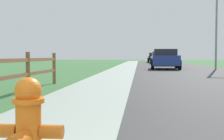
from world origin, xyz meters
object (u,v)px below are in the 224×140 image
(parked_car_black, at_px, (154,58))
(parked_suv_blue, at_px, (165,59))
(street_lamp, at_px, (218,10))
(fire_hydrant, at_px, (28,129))
(parked_car_silver, at_px, (165,58))
(parked_car_white, at_px, (158,58))

(parked_car_black, bearing_deg, parked_suv_blue, -90.86)
(parked_suv_blue, xyz_separation_m, street_lamp, (3.69, -0.38, 3.52))
(parked_car_black, height_order, street_lamp, street_lamp)
(fire_hydrant, distance_m, parked_car_silver, 29.16)
(street_lamp, bearing_deg, fire_hydrant, -107.86)
(parked_car_black, bearing_deg, parked_car_silver, -88.74)
(parked_car_silver, relative_size, parked_car_black, 1.00)
(fire_hydrant, bearing_deg, street_lamp, 72.14)
(parked_car_silver, bearing_deg, parked_suv_blue, -94.52)
(parked_car_white, relative_size, parked_car_black, 0.95)
(parked_car_white, bearing_deg, parked_car_silver, -88.47)
(parked_suv_blue, xyz_separation_m, parked_car_black, (0.35, 23.43, 0.00))
(parked_suv_blue, height_order, parked_car_black, parked_car_black)
(parked_suv_blue, height_order, parked_car_white, parked_car_white)
(parked_car_silver, xyz_separation_m, parked_car_black, (-0.33, 14.85, -0.04))
(parked_car_white, height_order, parked_car_black, parked_car_white)
(parked_car_silver, height_order, parked_car_black, parked_car_silver)
(fire_hydrant, xyz_separation_m, street_lamp, (6.44, 19.99, 3.88))
(street_lamp, bearing_deg, parked_car_black, 97.98)
(parked_suv_blue, height_order, parked_car_silver, parked_car_silver)
(parked_car_silver, bearing_deg, parked_car_white, 91.53)
(parked_car_white, bearing_deg, parked_car_black, 91.00)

